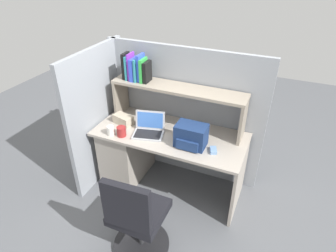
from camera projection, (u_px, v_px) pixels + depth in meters
name	position (u px, v px, depth m)	size (l,w,h in m)	color
ground_plane	(170.00, 185.00, 3.45)	(8.00, 8.00, 0.00)	#595B60
desk	(139.00, 150.00, 3.37)	(1.60, 0.70, 0.73)	#AAA093
cubicle_partition_rear	(183.00, 113.00, 3.34)	(1.84, 0.05, 1.55)	gray
cubicle_partition_left	(99.00, 116.00, 3.29)	(0.05, 1.06, 1.55)	gray
overhead_hutch	(178.00, 96.00, 3.04)	(1.44, 0.28, 0.45)	gray
reference_books_on_shelf	(136.00, 68.00, 3.08)	(0.30, 0.19, 0.28)	black
laptop	(149.00, 129.00, 3.04)	(0.36, 0.32, 0.22)	#B7BABF
backpack	(191.00, 136.00, 2.82)	(0.30, 0.22, 0.23)	navy
computer_mouse	(213.00, 150.00, 2.78)	(0.06, 0.10, 0.03)	#7299C6
paper_cup	(111.00, 131.00, 3.02)	(0.08, 0.08, 0.10)	white
tissue_box	(123.00, 119.00, 3.21)	(0.22, 0.12, 0.10)	#BFB299
snack_canister	(121.00, 131.00, 3.00)	(0.10, 0.10, 0.10)	maroon
office_chair	(137.00, 221.00, 2.50)	(0.52, 0.52, 0.93)	black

